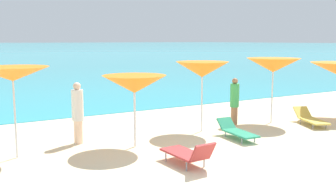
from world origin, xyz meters
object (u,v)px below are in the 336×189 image
Objects in this scene: lounge_chair_4 at (188,153)px; beachgoer_2 at (235,100)px; umbrella_6 at (273,65)px; lounge_chair_0 at (237,131)px; umbrella_3 at (13,74)px; lounge_chair_7 at (310,118)px; umbrella_4 at (134,84)px; beachgoer_0 at (78,111)px; umbrella_5 at (202,70)px.

lounge_chair_4 is 0.92× the size of beachgoer_2.
umbrella_6 reaches higher than beachgoer_2.
umbrella_6 is 1.45× the size of lounge_chair_0.
umbrella_3 is 9.94m from lounge_chair_7.
lounge_chair_7 is (0.91, -0.98, -1.86)m from umbrella_6.
beachgoer_0 is at bearing 138.16° from umbrella_4.
lounge_chair_0 is 0.90× the size of beachgoer_0.
umbrella_4 reaches higher than lounge_chair_4.
umbrella_3 is at bearing 173.03° from lounge_chair_0.
umbrella_3 reaches higher than umbrella_4.
umbrella_4 is (3.06, -0.57, -0.37)m from umbrella_3.
lounge_chair_7 is at bearing -131.24° from beachgoer_2.
umbrella_3 is 8.78m from umbrella_6.
beachgoer_2 reaches higher than lounge_chair_7.
umbrella_6 is at bearing -116.10° from beachgoer_2.
umbrella_4 is 1.13× the size of lounge_chair_7.
lounge_chair_7 is at bearing 8.26° from lounge_chair_0.
umbrella_6 is (8.77, -0.10, -0.06)m from umbrella_3.
beachgoer_0 reaches higher than lounge_chair_0.
umbrella_3 is at bearing -41.88° from lounge_chair_4.
beachgoer_2 is at bearing 11.31° from umbrella_4.
beachgoer_2 reaches higher than lounge_chair_4.
umbrella_5 reaches higher than lounge_chair_7.
lounge_chair_0 is at bearing 131.83° from beachgoer_2.
lounge_chair_4 is at bearing 116.98° from beachgoer_2.
umbrella_6 is 1.31× the size of beachgoer_0.
beachgoer_2 is at bearing 9.38° from umbrella_5.
umbrella_5 is at bearing 111.30° from lounge_chair_0.
umbrella_3 is 1.52× the size of lounge_chair_4.
umbrella_4 is at bearing -147.18° from beachgoer_0.
umbrella_4 is 1.90m from beachgoer_0.
beachgoer_0 is 5.58m from beachgoer_2.
umbrella_5 is 1.42× the size of lounge_chair_0.
umbrella_4 is at bearing 171.75° from lounge_chair_0.
umbrella_4 is 0.88× the size of umbrella_5.
umbrella_5 is at bearing -173.99° from lounge_chair_7.
umbrella_3 is 1.01× the size of umbrella_5.
umbrella_5 is at bearing 0.24° from umbrella_3.
lounge_chair_0 is 0.97× the size of beachgoer_2.
umbrella_3 reaches higher than beachgoer_0.
umbrella_5 is 1.38× the size of beachgoer_2.
umbrella_4 is at bearing -167.56° from umbrella_5.
umbrella_4 reaches higher than beachgoer_2.
umbrella_5 is 1.99m from beachgoer_2.
lounge_chair_7 is 1.07× the size of beachgoer_2.
lounge_chair_0 and lounge_chair_7 have the same top height.
lounge_chair_7 is (3.54, 0.21, -0.01)m from lounge_chair_0.
umbrella_6 is (5.72, 0.47, 0.31)m from umbrella_4.
umbrella_4 is 5.74m from umbrella_6.
umbrella_4 is at bearing -83.26° from lounge_chair_4.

